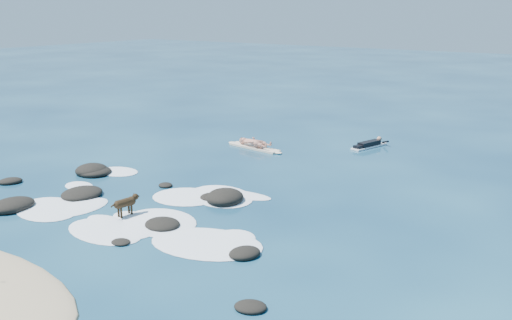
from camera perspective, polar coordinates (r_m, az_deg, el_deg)
The scene contains 6 objects.
ground at distance 21.35m, azimuth -8.88°, elevation -4.14°, with size 160.00×160.00×0.00m, color #0A2642.
reef_rocks at distance 22.28m, azimuth -14.14°, elevation -3.29°, with size 14.91×7.22×0.62m.
breaking_foam at distance 20.25m, azimuth -10.04°, elevation -5.24°, with size 11.25×7.66×0.12m.
standing_surfer_rig at distance 28.77m, azimuth -0.16°, elevation 2.72°, with size 3.61×1.01×2.05m.
paddling_surfer_rig at distance 29.77m, azimuth 11.29°, elevation 1.54°, with size 1.33×2.54×0.44m.
dog at distance 19.96m, azimuth -12.85°, elevation -4.18°, with size 0.40×1.21×0.77m.
Camera 1 is at (14.02, -14.53, 6.95)m, focal length 40.00 mm.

